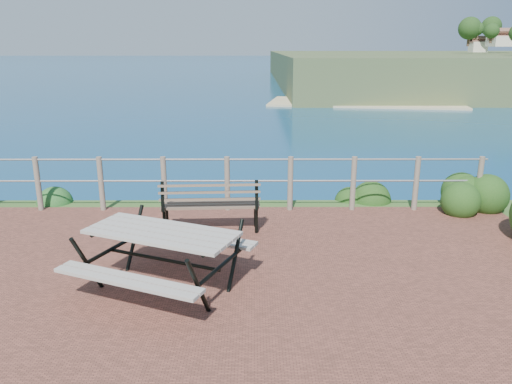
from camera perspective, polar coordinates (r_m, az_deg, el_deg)
ground at (r=6.18m, az=-4.87°, el=-12.05°), size 10.00×7.00×0.12m
ocean at (r=205.43m, az=-0.33°, el=15.56°), size 1200.00×1200.00×0.00m
safety_railing at (r=9.09m, az=-3.30°, el=1.29°), size 9.40×0.10×1.00m
picnic_table at (r=6.24m, az=-10.62°, el=-6.95°), size 1.98×1.48×0.77m
park_bench at (r=8.07m, az=-5.23°, el=-0.56°), size 1.61×0.48×0.90m
shrub_right_edge at (r=10.07m, az=23.18°, el=-1.94°), size 1.00×1.00×1.44m
shrub_lip_west at (r=10.42m, az=-22.00°, el=-1.21°), size 0.74×0.74×0.47m
shrub_lip_east at (r=10.27m, az=11.65°, el=-0.56°), size 0.83×0.83×0.59m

